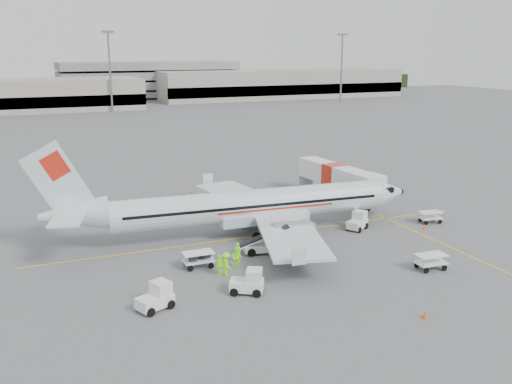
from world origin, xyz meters
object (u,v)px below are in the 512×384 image
at_px(aircraft, 253,185).
at_px(tug_aft, 155,297).
at_px(jet_bridge, 334,182).
at_px(tug_mid, 247,281).
at_px(tug_fore, 357,221).
at_px(belt_loader, 266,236).

xyz_separation_m(aircraft, tug_aft, (-12.53, -12.61, -3.94)).
xyz_separation_m(jet_bridge, tug_aft, (-26.41, -20.81, -1.17)).
height_order(jet_bridge, tug_mid, jet_bridge).
distance_m(aircraft, tug_fore, 11.14).
relative_size(tug_fore, tug_aft, 0.94).
bearing_deg(belt_loader, tug_mid, -111.34).
distance_m(tug_fore, tug_aft, 24.58).
bearing_deg(tug_fore, belt_loader, 161.05).
xyz_separation_m(jet_bridge, belt_loader, (-14.78, -13.43, -0.66)).
xyz_separation_m(aircraft, tug_mid, (-5.73, -12.56, -3.96)).
xyz_separation_m(belt_loader, tug_fore, (10.91, 2.42, -0.56)).
bearing_deg(tug_fore, aircraft, 132.86).
bearing_deg(tug_aft, belt_loader, 9.91).
bearing_deg(tug_aft, tug_fore, 1.01).
xyz_separation_m(aircraft, jet_bridge, (13.88, 8.20, -2.78)).
xyz_separation_m(tug_mid, tug_aft, (-6.80, -0.05, 0.01)).
height_order(jet_bridge, belt_loader, jet_bridge).
relative_size(aircraft, jet_bridge, 2.20).
relative_size(tug_mid, tug_aft, 0.99).
distance_m(tug_mid, tug_aft, 6.80).
bearing_deg(tug_mid, aircraft, 95.34).
bearing_deg(aircraft, tug_aft, -130.67).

